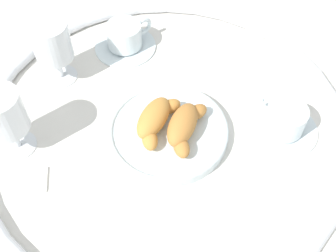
{
  "coord_description": "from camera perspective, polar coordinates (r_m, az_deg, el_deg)",
  "views": [
    {
      "loc": [
        0.5,
        -0.08,
        0.67
      ],
      "look_at": [
        0.03,
        0.01,
        0.03
      ],
      "focal_mm": 46.2,
      "sensor_mm": 36.0,
      "label": 1
    }
  ],
  "objects": [
    {
      "name": "juice_glass_left",
      "position": [
        0.79,
        -20.87,
        1.39
      ],
      "size": [
        0.08,
        0.08,
        0.14
      ],
      "color": "white",
      "rests_on": "ground_plane"
    },
    {
      "name": "croissant_small",
      "position": [
        0.78,
        2.14,
        0.04
      ],
      "size": [
        0.12,
        0.1,
        0.04
      ],
      "color": "#BC7A38",
      "rests_on": "pastry_plate"
    },
    {
      "name": "coffee_cup_near",
      "position": [
        0.97,
        -5.68,
        11.47
      ],
      "size": [
        0.14,
        0.14,
        0.06
      ],
      "color": "silver",
      "rests_on": "ground_plane"
    },
    {
      "name": "coffee_cup_far",
      "position": [
        0.84,
        15.05,
        0.58
      ],
      "size": [
        0.14,
        0.14,
        0.06
      ],
      "color": "silver",
      "rests_on": "ground_plane"
    },
    {
      "name": "table_chrome_rim",
      "position": [
        0.83,
        -0.71,
        0.6
      ],
      "size": [
        0.71,
        0.71,
        0.02
      ],
      "primitive_type": "torus",
      "color": "silver",
      "rests_on": "ground_plane"
    },
    {
      "name": "ground_plane",
      "position": [
        0.84,
        -0.7,
        0.1
      ],
      "size": [
        2.2,
        2.2,
        0.0
      ],
      "primitive_type": "plane",
      "color": "silver"
    },
    {
      "name": "pastry_plate",
      "position": [
        0.81,
        0.0,
        -0.73
      ],
      "size": [
        0.23,
        0.23,
        0.02
      ],
      "color": "silver",
      "rests_on": "ground_plane"
    },
    {
      "name": "juice_glass_right",
      "position": [
        0.88,
        -15.09,
        10.57
      ],
      "size": [
        0.08,
        0.08,
        0.14
      ],
      "color": "white",
      "rests_on": "ground_plane"
    },
    {
      "name": "croissant_large",
      "position": [
        0.79,
        -1.7,
        0.94
      ],
      "size": [
        0.12,
        0.11,
        0.04
      ],
      "color": "#CC893D",
      "rests_on": "pastry_plate"
    },
    {
      "name": "sugar_packet",
      "position": [
        0.8,
        -16.85,
        -6.78
      ],
      "size": [
        0.05,
        0.04,
        0.01
      ],
      "primitive_type": "cube",
      "rotation": [
        0.0,
        0.0,
        -0.06
      ],
      "color": "white",
      "rests_on": "ground_plane"
    }
  ]
}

